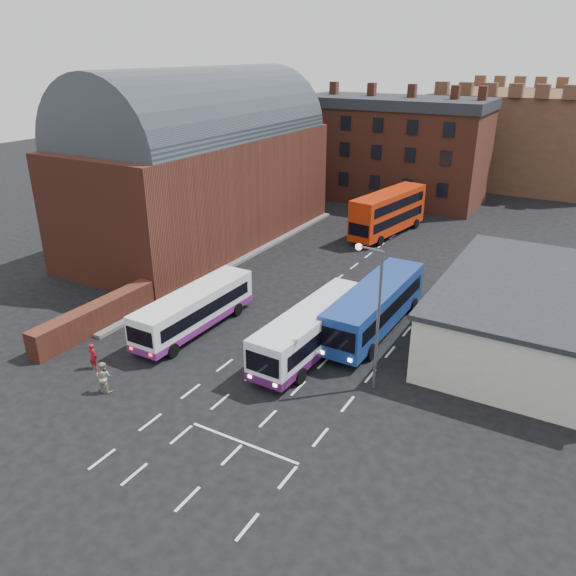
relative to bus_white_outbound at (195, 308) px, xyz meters
The scene contains 13 objects.
ground 7.02m from the bus_white_outbound, 49.97° to the right, with size 180.00×180.00×0.00m, color black.
railway_station 20.20m from the bus_white_outbound, 125.16° to the left, with size 12.00×28.00×16.00m.
forecourt_wall 6.68m from the bus_white_outbound, 150.92° to the right, with size 1.20×10.00×1.80m, color #602B1E.
cream_building 21.29m from the bus_white_outbound, 24.33° to the left, with size 10.40×16.40×4.25m.
brick_terrace 40.99m from the bus_white_outbound, 92.26° to the left, with size 22.00×10.00×11.00m, color brown.
castle_keep 61.81m from the bus_white_outbound, 80.30° to the left, with size 22.00×22.00×12.00m, color brown.
bus_white_outbound is the anchor object (origin of this frame).
bus_white_inbound 8.25m from the bus_white_outbound, ahead, with size 3.04×10.80×2.92m.
bus_blue 11.92m from the bus_white_outbound, 29.28° to the left, with size 3.03×11.61×3.16m.
bus_red_double 26.56m from the bus_white_outbound, 82.13° to the left, with size 4.19×11.20×4.38m.
street_lamp 13.15m from the bus_white_outbound, ahead, with size 1.65×0.47×8.15m.
pedestrian_red 7.26m from the bus_white_outbound, 106.84° to the right, with size 0.59×0.39×1.62m, color maroon.
pedestrian_beige 8.37m from the bus_white_outbound, 87.91° to the right, with size 0.88×0.69×1.81m, color tan.
Camera 1 is at (17.65, -20.84, 17.30)m, focal length 35.00 mm.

